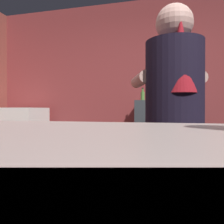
% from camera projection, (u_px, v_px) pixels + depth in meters
% --- Properties ---
extents(wall_back, '(5.20, 0.10, 2.70)m').
position_uv_depth(wall_back, '(157.00, 92.00, 3.37)').
color(wall_back, brown).
rests_on(wall_back, ground).
extents(prep_counter, '(2.10, 0.60, 0.92)m').
position_uv_depth(prep_counter, '(192.00, 191.00, 1.77)').
color(prep_counter, brown).
rests_on(prep_counter, ground).
extents(back_shelf, '(0.83, 0.36, 1.21)m').
position_uv_depth(back_shelf, '(167.00, 146.00, 3.07)').
color(back_shelf, '#363D42').
rests_on(back_shelf, ground).
extents(mini_fridge, '(0.69, 0.58, 1.12)m').
position_uv_depth(mini_fridge, '(20.00, 145.00, 3.44)').
color(mini_fridge, white).
rests_on(mini_fridge, ground).
extents(bartender, '(0.50, 0.55, 1.71)m').
position_uv_depth(bartender, '(174.00, 126.00, 1.35)').
color(bartender, '#2A343F').
rests_on(bartender, ground).
extents(mixing_bowl, '(0.22, 0.22, 0.06)m').
position_uv_depth(mixing_bowl, '(118.00, 126.00, 1.88)').
color(mixing_bowl, '#C95829').
rests_on(mixing_bowl, prep_counter).
extents(chefs_knife, '(0.24, 0.06, 0.01)m').
position_uv_depth(chefs_knife, '(213.00, 132.00, 1.68)').
color(chefs_knife, silver).
rests_on(chefs_knife, prep_counter).
extents(bottle_vinegar, '(0.05, 0.05, 0.25)m').
position_uv_depth(bottle_vinegar, '(196.00, 92.00, 2.92)').
color(bottle_vinegar, '#305CA2').
rests_on(bottle_vinegar, back_shelf).
extents(bottle_olive_oil, '(0.05, 0.05, 0.27)m').
position_uv_depth(bottle_olive_oil, '(171.00, 92.00, 3.00)').
color(bottle_olive_oil, black).
rests_on(bottle_olive_oil, back_shelf).
extents(bottle_soy, '(0.07, 0.07, 0.27)m').
position_uv_depth(bottle_soy, '(180.00, 92.00, 3.02)').
color(bottle_soy, '#354F99').
rests_on(bottle_soy, back_shelf).
extents(bottle_hot_sauce, '(0.05, 0.05, 0.17)m').
position_uv_depth(bottle_hot_sauce, '(143.00, 96.00, 3.10)').
color(bottle_hot_sauce, '#50823A').
rests_on(bottle_hot_sauce, back_shelf).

